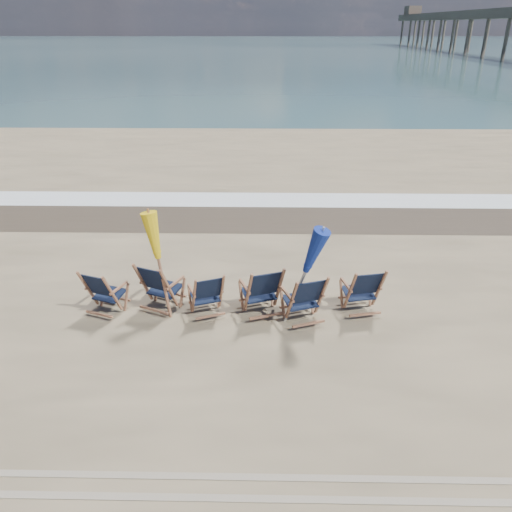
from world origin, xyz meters
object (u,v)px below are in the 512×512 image
(umbrella_yellow, at_px, (158,242))
(beach_chair_4, at_px, (322,298))
(beach_chair_2, at_px, (222,293))
(beach_chair_3, at_px, (279,290))
(beach_chair_5, at_px, (379,290))
(beach_chair_1, at_px, (169,291))
(umbrella_blue, at_px, (302,250))
(beach_chair_0, at_px, (113,296))

(umbrella_yellow, bearing_deg, beach_chair_4, -3.99)
(beach_chair_2, bearing_deg, beach_chair_3, 159.74)
(beach_chair_2, xyz_separation_m, beach_chair_5, (2.90, 0.08, 0.05))
(beach_chair_1, distance_m, beach_chair_3, 2.02)
(beach_chair_5, xyz_separation_m, umbrella_yellow, (-3.98, -0.11, 0.99))
(beach_chair_2, xyz_separation_m, beach_chair_3, (1.06, 0.02, 0.07))
(beach_chair_3, xyz_separation_m, beach_chair_5, (1.85, 0.06, -0.03))
(umbrella_blue, bearing_deg, beach_chair_1, 172.10)
(beach_chair_5, bearing_deg, umbrella_blue, 4.75)
(beach_chair_0, relative_size, umbrella_yellow, 0.48)
(beach_chair_4, height_order, beach_chair_5, beach_chair_4)
(beach_chair_5, bearing_deg, umbrella_yellow, -10.37)
(beach_chair_0, relative_size, beach_chair_2, 1.04)
(beach_chair_1, height_order, beach_chair_3, beach_chair_3)
(beach_chair_0, distance_m, beach_chair_3, 3.03)
(beach_chair_0, xyz_separation_m, umbrella_yellow, (0.89, 0.14, 1.01))
(beach_chair_4, distance_m, umbrella_yellow, 3.06)
(beach_chair_1, height_order, beach_chair_5, beach_chair_1)
(beach_chair_3, relative_size, beach_chair_4, 1.03)
(umbrella_yellow, bearing_deg, beach_chair_2, 1.23)
(beach_chair_4, xyz_separation_m, beach_chair_5, (1.09, 0.31, -0.01))
(beach_chair_0, xyz_separation_m, beach_chair_4, (3.78, -0.06, 0.04))
(umbrella_yellow, bearing_deg, beach_chair_5, 1.53)
(beach_chair_3, relative_size, umbrella_blue, 0.52)
(beach_chair_3, height_order, umbrella_blue, umbrella_blue)
(beach_chair_1, bearing_deg, umbrella_blue, -164.12)
(beach_chair_4, bearing_deg, umbrella_blue, -0.79)
(beach_chair_1, distance_m, umbrella_yellow, 0.98)
(beach_chair_2, bearing_deg, umbrella_blue, 144.29)
(beach_chair_0, distance_m, beach_chair_2, 1.98)
(beach_chair_4, height_order, umbrella_yellow, umbrella_yellow)
(beach_chair_5, height_order, umbrella_yellow, umbrella_yellow)
(umbrella_yellow, bearing_deg, beach_chair_3, 1.18)
(umbrella_blue, bearing_deg, beach_chair_4, 19.07)
(beach_chair_1, distance_m, beach_chair_5, 3.87)
(umbrella_yellow, xyz_separation_m, umbrella_blue, (2.50, -0.34, 0.02))
(beach_chair_2, distance_m, umbrella_blue, 1.80)
(beach_chair_3, height_order, umbrella_yellow, umbrella_yellow)
(beach_chair_5, distance_m, umbrella_yellow, 4.11)
(beach_chair_3, bearing_deg, beach_chair_5, 162.10)
(beach_chair_3, distance_m, umbrella_yellow, 2.35)
(beach_chair_2, xyz_separation_m, umbrella_yellow, (-1.08, -0.02, 1.03))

